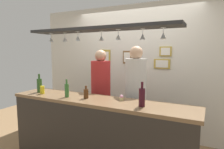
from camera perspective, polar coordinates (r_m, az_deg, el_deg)
name	(u,v)px	position (r m, az deg, el deg)	size (l,w,h in m)	color
back_wall	(134,70)	(3.97, 6.56, 1.29)	(4.40, 0.06, 2.60)	silver
bar_counter	(92,126)	(2.70, -6.03, -14.83)	(2.70, 0.55, 1.02)	brown
overhead_glass_rack	(99,29)	(2.70, -3.96, 13.18)	(2.20, 0.36, 0.04)	black
hanging_wineglass_far_left	(51,39)	(3.22, -17.43, 9.87)	(0.07, 0.07, 0.13)	silver
hanging_wineglass_left	(65,39)	(3.05, -13.65, 10.16)	(0.07, 0.07, 0.13)	silver
hanging_wineglass_center_left	(78,38)	(2.82, -9.99, 10.54)	(0.07, 0.07, 0.13)	silver
hanging_wineglass_center	(101,38)	(2.74, -3.10, 10.74)	(0.07, 0.07, 0.13)	silver
hanging_wineglass_center_right	(118,37)	(2.53, 1.83, 11.07)	(0.07, 0.07, 0.13)	silver
hanging_wineglass_right	(143,36)	(2.48, 8.97, 11.08)	(0.07, 0.07, 0.13)	silver
hanging_wineglass_far_right	(163,35)	(2.40, 14.80, 11.07)	(0.07, 0.07, 0.13)	silver
person_left_red_shirt	(101,89)	(3.43, -3.29, -4.14)	(0.34, 0.34, 1.70)	#2D334C
person_middle_white_patterned_shirt	(136,90)	(3.15, 6.95, -4.45)	(0.34, 0.34, 1.76)	#2D334C
bottle_wine_dark_red	(142,97)	(2.37, 8.77, -6.50)	(0.08, 0.08, 0.30)	#380F19
bottle_beer_brown_stubby	(86,93)	(2.78, -7.64, -5.52)	(0.07, 0.07, 0.18)	#512D14
bottle_champagne_green	(39,85)	(3.36, -20.53, -2.90)	(0.08, 0.08, 0.30)	#2D5623
bottle_beer_green_import	(67,90)	(2.90, -13.12, -4.45)	(0.06, 0.06, 0.26)	#336B2D
drink_can	(42,90)	(3.23, -19.78, -4.27)	(0.07, 0.07, 0.12)	yellow
cupcake	(122,98)	(2.64, 2.81, -6.86)	(0.06, 0.06, 0.08)	beige
picture_frame_caricature	(105,58)	(4.19, -2.14, 4.96)	(0.26, 0.02, 0.34)	#B29338
picture_frame_upper_small	(165,51)	(3.73, 15.44, 6.55)	(0.22, 0.02, 0.18)	#B29338
picture_frame_lower_pair	(162,64)	(3.75, 14.44, 3.05)	(0.30, 0.02, 0.18)	#B29338
picture_frame_crest	(127,57)	(3.96, 4.47, 5.07)	(0.18, 0.02, 0.26)	brown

